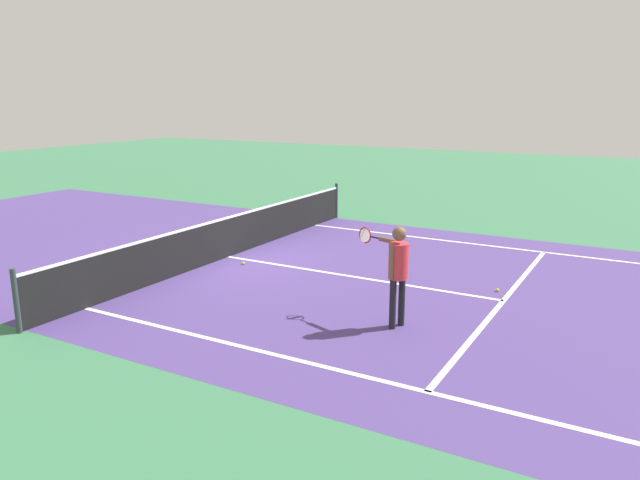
{
  "coord_description": "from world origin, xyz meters",
  "views": [
    {
      "loc": [
        -11.05,
        -8.74,
        3.73
      ],
      "look_at": [
        -1.09,
        -3.1,
        1.0
      ],
      "focal_mm": 34.34,
      "sensor_mm": 36.0,
      "label": 1
    }
  ],
  "objects_px": {
    "net": "(228,236)",
    "tennis_ball_mid_court": "(497,290)",
    "player_near": "(397,265)",
    "tennis_ball_near_net": "(243,263)"
  },
  "relations": [
    {
      "from": "net",
      "to": "tennis_ball_near_net",
      "type": "bearing_deg",
      "value": -117.61
    },
    {
      "from": "net",
      "to": "tennis_ball_mid_court",
      "type": "height_order",
      "value": "net"
    },
    {
      "from": "player_near",
      "to": "tennis_ball_mid_court",
      "type": "xyz_separation_m",
      "value": [
        2.66,
        -1.02,
        -1.02
      ]
    },
    {
      "from": "tennis_ball_mid_court",
      "to": "net",
      "type": "bearing_deg",
      "value": 94.5
    },
    {
      "from": "player_near",
      "to": "tennis_ball_near_net",
      "type": "xyz_separation_m",
      "value": [
        1.8,
        4.43,
        -1.02
      ]
    },
    {
      "from": "net",
      "to": "player_near",
      "type": "bearing_deg",
      "value": -112.9
    },
    {
      "from": "net",
      "to": "player_near",
      "type": "relative_size",
      "value": 6.47
    },
    {
      "from": "player_near",
      "to": "tennis_ball_mid_court",
      "type": "height_order",
      "value": "player_near"
    },
    {
      "from": "net",
      "to": "tennis_ball_mid_court",
      "type": "bearing_deg",
      "value": -85.5
    },
    {
      "from": "player_near",
      "to": "tennis_ball_mid_court",
      "type": "bearing_deg",
      "value": -21.03
    }
  ]
}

